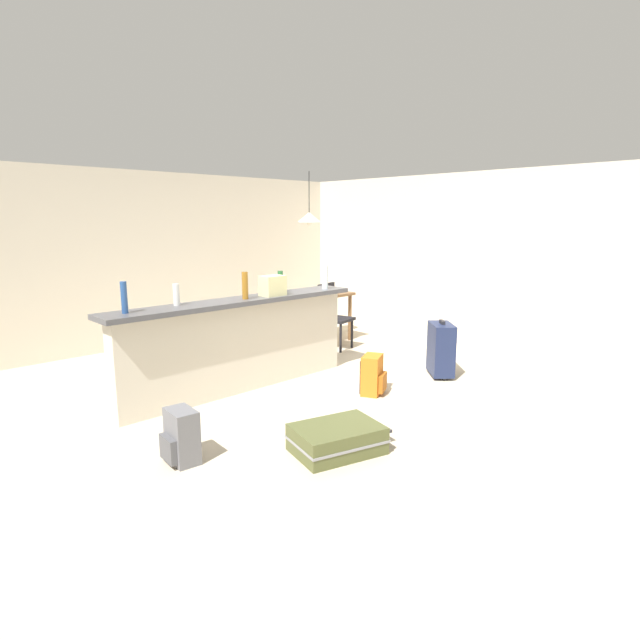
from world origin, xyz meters
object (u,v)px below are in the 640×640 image
(bottle_amber, at_px, (245,286))
(bottle_green, at_px, (280,282))
(grocery_bag, at_px, (273,286))
(backpack_orange, at_px, (373,375))
(bottle_clear, at_px, (325,277))
(backpack_grey, at_px, (181,437))
(dining_table, at_px, (311,299))
(suitcase_upright_navy, at_px, (441,349))
(dining_chair_near_partition, at_px, (332,313))
(pendant_lamp, at_px, (309,217))
(bottle_blue, at_px, (124,297))
(suitcase_flat_olive, at_px, (337,439))
(bottle_white, at_px, (176,295))

(bottle_amber, xyz_separation_m, bottle_green, (0.59, 0.13, -0.02))
(grocery_bag, height_order, backpack_orange, grocery_bag)
(bottle_clear, height_order, backpack_grey, bottle_clear)
(dining_table, xyz_separation_m, suitcase_upright_navy, (-0.10, -2.34, -0.32))
(dining_chair_near_partition, xyz_separation_m, backpack_grey, (-3.38, -1.73, -0.31))
(bottle_clear, bearing_deg, bottle_amber, 179.22)
(bottle_green, height_order, dining_table, bottle_green)
(pendant_lamp, bearing_deg, dining_chair_near_partition, -93.87)
(bottle_blue, distance_m, backpack_grey, 1.46)
(grocery_bag, bearing_deg, pendant_lamp, 35.82)
(bottle_clear, xyz_separation_m, backpack_grey, (-2.54, -1.02, -0.95))
(bottle_amber, bearing_deg, backpack_orange, -49.14)
(bottle_blue, height_order, dining_chair_near_partition, bottle_blue)
(bottle_blue, distance_m, dining_chair_near_partition, 3.39)
(bottle_green, height_order, suitcase_flat_olive, bottle_green)
(bottle_clear, distance_m, backpack_grey, 2.90)
(bottle_blue, xyz_separation_m, dining_table, (3.32, 1.11, -0.50))
(grocery_bag, distance_m, dining_table, 2.11)
(dining_table, distance_m, suitcase_flat_olive, 3.85)
(bottle_amber, relative_size, backpack_grey, 0.68)
(grocery_bag, height_order, backpack_grey, grocery_bag)
(bottle_amber, relative_size, grocery_bag, 1.10)
(bottle_white, distance_m, bottle_clear, 1.89)
(bottle_blue, relative_size, backpack_orange, 0.68)
(bottle_green, bearing_deg, grocery_bag, -148.96)
(bottle_amber, height_order, pendant_lamp, pendant_lamp)
(bottle_green, height_order, backpack_orange, bottle_green)
(dining_table, bearing_deg, backpack_grey, -147.13)
(bottle_blue, height_order, pendant_lamp, pendant_lamp)
(bottle_white, xyz_separation_m, dining_table, (2.77, 1.05, -0.46))
(bottle_blue, xyz_separation_m, backpack_orange, (2.15, -1.09, -0.94))
(backpack_orange, bearing_deg, bottle_green, 104.47)
(grocery_bag, relative_size, dining_chair_near_partition, 0.28)
(bottle_amber, relative_size, suitcase_flat_olive, 0.32)
(bottle_amber, relative_size, bottle_clear, 0.99)
(backpack_grey, bearing_deg, suitcase_upright_navy, -2.13)
(backpack_grey, bearing_deg, pendant_lamp, 33.20)
(dining_chair_near_partition, bearing_deg, bottle_green, -158.28)
(dining_chair_near_partition, xyz_separation_m, pendant_lamp, (0.03, 0.51, 1.34))
(grocery_bag, relative_size, suitcase_upright_navy, 0.39)
(bottle_blue, distance_m, bottle_white, 0.55)
(dining_chair_near_partition, relative_size, backpack_grey, 2.21)
(dining_chair_near_partition, relative_size, pendant_lamp, 1.22)
(bottle_blue, relative_size, bottle_clear, 0.99)
(suitcase_upright_navy, bearing_deg, dining_chair_near_partition, 88.56)
(suitcase_flat_olive, bearing_deg, bottle_green, 62.20)
(suitcase_flat_olive, bearing_deg, bottle_blue, 115.81)
(bottle_blue, distance_m, bottle_clear, 2.43)
(grocery_bag, height_order, dining_table, grocery_bag)
(bottle_amber, xyz_separation_m, backpack_grey, (-1.38, -1.04, -0.94))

